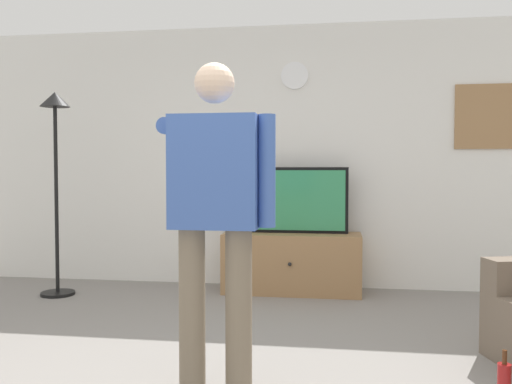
# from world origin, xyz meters

# --- Properties ---
(back_wall) EXTENTS (6.40, 0.10, 2.70)m
(back_wall) POSITION_xyz_m (0.00, 2.95, 1.35)
(back_wall) COLOR silver
(back_wall) RESTS_ON ground_plane
(tv_stand) EXTENTS (1.35, 0.49, 0.59)m
(tv_stand) POSITION_xyz_m (0.21, 2.60, 0.29)
(tv_stand) COLOR #997047
(tv_stand) RESTS_ON ground_plane
(television) EXTENTS (1.09, 0.07, 0.65)m
(television) POSITION_xyz_m (0.21, 2.65, 0.91)
(television) COLOR black
(television) RESTS_ON tv_stand
(wall_clock) EXTENTS (0.28, 0.03, 0.28)m
(wall_clock) POSITION_xyz_m (0.21, 2.89, 2.18)
(wall_clock) COLOR white
(framed_picture) EXTENTS (0.68, 0.04, 0.63)m
(framed_picture) POSITION_xyz_m (2.13, 2.90, 1.73)
(framed_picture) COLOR #997047
(floor_lamp) EXTENTS (0.32, 0.32, 1.95)m
(floor_lamp) POSITION_xyz_m (-2.02, 2.16, 1.40)
(floor_lamp) COLOR black
(floor_lamp) RESTS_ON ground_plane
(person_standing_nearer_lamp) EXTENTS (0.64, 0.78, 1.77)m
(person_standing_nearer_lamp) POSITION_xyz_m (0.02, 0.07, 1.02)
(person_standing_nearer_lamp) COLOR #7A6B56
(person_standing_nearer_lamp) RESTS_ON ground_plane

